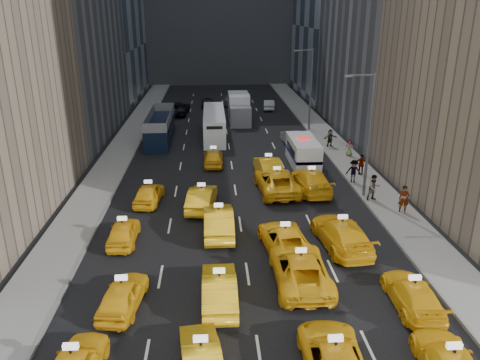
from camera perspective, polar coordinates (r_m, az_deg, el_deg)
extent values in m
plane|color=black|center=(23.16, 1.31, -13.91)|extent=(160.00, 160.00, 0.00)
cube|color=gray|center=(46.79, -14.29, 3.53)|extent=(3.00, 90.00, 0.15)
cube|color=gray|center=(47.55, 11.47, 4.02)|extent=(3.00, 90.00, 0.15)
cube|color=slate|center=(46.54, -12.54, 3.60)|extent=(0.15, 90.00, 0.18)
cube|color=slate|center=(47.20, 9.76, 4.03)|extent=(0.15, 90.00, 0.18)
cylinder|color=#595B60|center=(34.07, 15.46, 5.03)|extent=(0.20, 0.20, 9.00)
cylinder|color=#595B60|center=(32.98, 14.64, 12.26)|extent=(1.80, 0.12, 0.12)
cube|color=slate|center=(32.72, 13.10, 12.24)|extent=(0.50, 0.22, 0.12)
cylinder|color=#595B60|center=(52.96, 8.62, 10.74)|extent=(0.20, 0.20, 9.00)
cylinder|color=#595B60|center=(52.27, 7.87, 15.41)|extent=(1.80, 0.12, 0.12)
cube|color=slate|center=(52.10, 6.86, 15.38)|extent=(0.50, 0.22, 0.12)
imported|color=yellow|center=(18.77, -4.75, -20.85)|extent=(1.89, 4.25, 1.36)
imported|color=yellow|center=(19.06, 11.38, -20.49)|extent=(2.39, 4.96, 1.36)
imported|color=yellow|center=(22.63, -14.09, -13.42)|extent=(2.14, 4.20, 1.37)
imported|color=yellow|center=(22.30, -2.53, -13.11)|extent=(1.61, 4.56, 1.50)
imported|color=yellow|center=(23.93, 7.34, -10.62)|extent=(2.65, 5.73, 1.59)
imported|color=yellow|center=(23.45, 20.29, -12.93)|extent=(1.98, 4.62, 1.33)
imported|color=yellow|center=(28.39, -14.04, -6.19)|extent=(1.59, 3.91, 1.33)
imported|color=yellow|center=(28.58, -2.61, -5.00)|extent=(1.78, 5.04, 1.66)
imported|color=yellow|center=(26.82, 5.48, -7.15)|extent=(2.94, 5.35, 1.42)
imported|color=yellow|center=(27.66, 12.26, -6.38)|extent=(2.90, 5.93, 1.66)
imported|color=yellow|center=(33.60, -11.04, -1.66)|extent=(2.08, 4.24, 1.39)
imported|color=yellow|center=(32.20, -4.69, -2.19)|extent=(2.25, 4.84, 1.53)
imported|color=yellow|center=(35.05, 4.49, -0.17)|extent=(3.14, 6.14, 1.66)
imported|color=yellow|center=(35.52, 8.66, -0.09)|extent=(2.58, 5.73, 1.63)
imported|color=yellow|center=(41.07, -3.27, 2.76)|extent=(1.75, 4.20, 1.42)
imported|color=yellow|center=(38.33, 3.46, 1.62)|extent=(2.11, 5.02, 1.61)
cube|color=white|center=(41.48, 7.70, 3.42)|extent=(2.68, 5.92, 2.30)
cylinder|color=black|center=(39.66, 6.84, 1.63)|extent=(0.28, 0.92, 0.92)
cylinder|color=black|center=(40.04, 9.52, 1.67)|extent=(0.28, 0.92, 0.92)
cylinder|color=black|center=(43.37, 5.93, 3.29)|extent=(0.28, 0.92, 0.92)
cylinder|color=black|center=(43.72, 8.39, 3.32)|extent=(0.28, 0.92, 0.92)
cube|color=navy|center=(41.53, 7.69, 3.21)|extent=(2.72, 5.93, 0.26)
cube|color=red|center=(41.15, 7.78, 5.07)|extent=(1.07, 0.45, 0.17)
cube|color=black|center=(49.46, -9.69, 6.43)|extent=(2.87, 10.22, 2.94)
cylinder|color=black|center=(45.83, -11.37, 4.04)|extent=(0.28, 1.10, 1.10)
cylinder|color=black|center=(45.60, -8.88, 4.11)|extent=(0.28, 1.10, 1.10)
cylinder|color=black|center=(53.80, -10.27, 6.49)|extent=(0.28, 1.10, 1.10)
cylinder|color=black|center=(53.60, -8.13, 6.56)|extent=(0.28, 1.10, 1.10)
cube|color=white|center=(50.42, -3.17, 6.83)|extent=(3.15, 10.74, 2.74)
cylinder|color=black|center=(46.38, -4.28, 4.57)|extent=(0.28, 1.09, 1.09)
cylinder|color=black|center=(46.39, -1.92, 4.62)|extent=(0.28, 1.09, 1.09)
cylinder|color=black|center=(54.89, -4.21, 7.03)|extent=(0.28, 1.09, 1.09)
cylinder|color=black|center=(54.90, -2.20, 7.07)|extent=(0.28, 1.09, 1.09)
cube|color=silver|center=(57.18, -0.11, 8.72)|extent=(2.50, 7.15, 3.26)
cylinder|color=black|center=(54.76, -1.07, 7.05)|extent=(0.28, 1.10, 1.10)
cylinder|color=black|center=(54.89, 1.18, 7.08)|extent=(0.28, 1.10, 1.10)
cylinder|color=black|center=(59.95, -1.30, 8.20)|extent=(0.28, 1.10, 1.10)
cylinder|color=black|center=(60.07, 0.76, 8.23)|extent=(0.28, 1.10, 1.10)
imported|color=#A0A2A7|center=(47.76, 6.33, 5.17)|extent=(1.84, 4.42, 1.42)
imported|color=black|center=(61.91, -7.63, 8.66)|extent=(3.26, 6.06, 1.62)
imported|color=gray|center=(67.87, -1.20, 9.74)|extent=(2.25, 4.86, 1.38)
imported|color=black|center=(66.07, -4.00, 9.41)|extent=(1.70, 4.12, 1.40)
imported|color=#A1A4A8|center=(64.57, 3.55, 9.15)|extent=(1.86, 4.21, 1.34)
imported|color=gray|center=(32.92, 19.36, -2.21)|extent=(0.80, 0.67, 1.87)
imported|color=gray|center=(34.36, 16.00, -0.89)|extent=(1.01, 0.71, 1.89)
imported|color=gray|center=(37.51, 13.68, 1.05)|extent=(1.26, 0.78, 1.81)
imported|color=gray|center=(39.56, 14.54, 1.86)|extent=(1.06, 0.69, 1.66)
imported|color=gray|center=(44.39, 13.20, 3.88)|extent=(0.86, 0.67, 1.55)
imported|color=gray|center=(47.04, 10.93, 5.05)|extent=(1.64, 0.91, 1.70)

